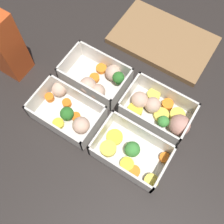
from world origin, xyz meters
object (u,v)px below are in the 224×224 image
(container_far_left, at_px, (98,79))
(juice_carton, at_px, (5,46))
(container_near_left, at_px, (68,112))
(container_near_right, at_px, (131,153))
(container_far_right, at_px, (159,112))

(container_far_left, height_order, juice_carton, juice_carton)
(container_near_left, relative_size, container_near_right, 0.97)
(juice_carton, bearing_deg, container_far_right, 11.54)
(container_far_right, bearing_deg, container_near_left, -147.63)
(container_near_left, distance_m, container_far_left, 0.12)
(container_far_left, bearing_deg, container_near_left, -95.83)
(container_near_right, relative_size, juice_carton, 0.86)
(container_near_left, xyz_separation_m, container_near_right, (0.18, -0.01, -0.00))
(container_near_left, distance_m, container_far_right, 0.22)
(container_near_left, bearing_deg, container_far_right, 32.37)
(container_near_left, relative_size, container_far_left, 1.00)
(container_far_right, xyz_separation_m, juice_carton, (-0.39, -0.08, 0.07))
(container_far_right, bearing_deg, container_near_right, -93.17)
(container_near_left, height_order, container_near_right, same)
(container_far_left, xyz_separation_m, juice_carton, (-0.22, -0.08, 0.07))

